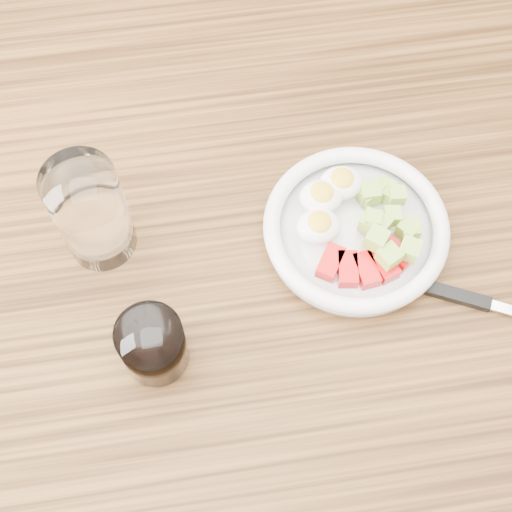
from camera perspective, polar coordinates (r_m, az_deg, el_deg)
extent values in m
plane|color=brown|center=(1.53, 0.44, -12.92)|extent=(4.00, 4.00, 0.00)
cube|color=brown|center=(0.81, 0.80, -2.01)|extent=(1.50, 0.90, 0.04)
cylinder|color=white|center=(0.82, 7.89, 1.83)|extent=(0.20, 0.20, 0.01)
torus|color=white|center=(0.81, 8.03, 2.32)|extent=(0.21, 0.21, 0.02)
cube|color=red|center=(0.78, 5.98, -0.50)|extent=(0.04, 0.04, 0.02)
cube|color=red|center=(0.78, 7.34, -1.06)|extent=(0.03, 0.04, 0.02)
cube|color=red|center=(0.78, 8.81, -1.12)|extent=(0.03, 0.04, 0.02)
cube|color=red|center=(0.79, 10.14, -0.67)|extent=(0.03, 0.04, 0.02)
cube|color=red|center=(0.80, 11.13, 0.21)|extent=(0.04, 0.04, 0.02)
ellipsoid|color=white|center=(0.81, 5.23, 4.74)|extent=(0.05, 0.04, 0.03)
ellipsoid|color=yellow|center=(0.80, 5.30, 5.12)|extent=(0.03, 0.03, 0.01)
ellipsoid|color=white|center=(0.82, 6.83, 5.83)|extent=(0.05, 0.04, 0.03)
ellipsoid|color=yellow|center=(0.81, 6.92, 6.22)|extent=(0.03, 0.03, 0.01)
ellipsoid|color=white|center=(0.79, 5.04, 2.37)|extent=(0.05, 0.04, 0.03)
ellipsoid|color=yellow|center=(0.78, 5.10, 2.74)|extent=(0.03, 0.03, 0.01)
cube|color=#A7C64C|center=(0.80, 10.80, 3.17)|extent=(0.02, 0.02, 0.02)
cube|color=#A7C64C|center=(0.80, 12.06, 2.11)|extent=(0.03, 0.03, 0.02)
cube|color=#A7C64C|center=(0.82, 11.22, 4.76)|extent=(0.02, 0.02, 0.02)
cube|color=#A7C64C|center=(0.78, 10.59, -0.06)|extent=(0.03, 0.03, 0.02)
cube|color=#A7C64C|center=(0.82, 9.42, 5.21)|extent=(0.03, 0.03, 0.02)
cube|color=#A7C64C|center=(0.80, 12.22, 2.08)|extent=(0.02, 0.02, 0.02)
cube|color=#A7C64C|center=(0.78, 12.19, 0.49)|extent=(0.03, 0.03, 0.02)
cube|color=#A7C64C|center=(0.80, 9.18, 2.66)|extent=(0.03, 0.03, 0.02)
cube|color=#A7C64C|center=(0.79, 9.85, 2.45)|extent=(0.03, 0.03, 0.02)
cube|color=#A7C64C|center=(0.79, 9.36, 2.90)|extent=(0.02, 0.02, 0.02)
cube|color=#A7C64C|center=(0.78, 9.64, 1.35)|extent=(0.03, 0.03, 0.02)
cube|color=#A7C64C|center=(0.82, 9.08, 4.99)|extent=(0.02, 0.02, 0.02)
cube|color=#A7C64C|center=(0.83, 10.19, 5.19)|extent=(0.03, 0.03, 0.02)
cube|color=#A7C64C|center=(0.82, 8.95, 4.76)|extent=(0.03, 0.03, 0.02)
cube|color=black|center=(0.81, 14.63, -2.76)|extent=(0.10, 0.06, 0.01)
cylinder|color=white|center=(0.77, -13.06, 3.41)|extent=(0.08, 0.08, 0.14)
cylinder|color=white|center=(0.73, -8.25, -7.07)|extent=(0.07, 0.07, 0.08)
cylinder|color=black|center=(0.74, -8.23, -7.12)|extent=(0.06, 0.06, 0.07)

